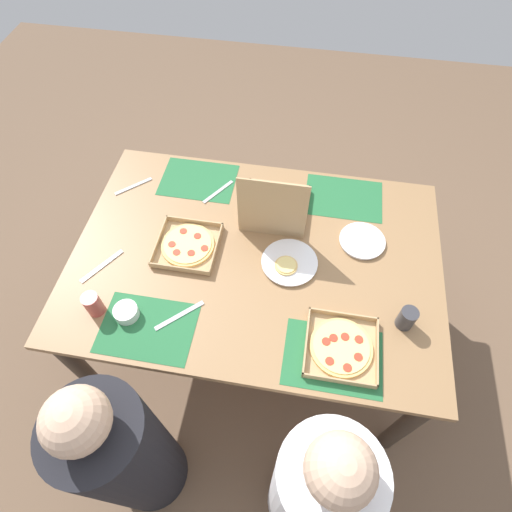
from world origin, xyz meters
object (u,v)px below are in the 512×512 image
at_px(pizza_box_corner_left, 188,246).
at_px(pizza_box_edge_far, 341,347).
at_px(diner_right_seat, 127,454).
at_px(plate_far_left, 362,241).
at_px(condiment_bowl, 126,312).
at_px(pizza_box_center, 275,208).
at_px(diner_left_seat, 316,490).
at_px(cup_clear_left, 93,304).
at_px(cup_dark, 407,318).
at_px(plate_near_left, 289,263).

height_order(pizza_box_corner_left, pizza_box_edge_far, same).
xyz_separation_m(pizza_box_corner_left, diner_right_seat, (0.05, 0.80, -0.24)).
relative_size(plate_far_left, condiment_bowl, 2.14).
xyz_separation_m(pizza_box_center, diner_left_seat, (-0.31, 1.05, -0.28)).
height_order(plate_far_left, cup_clear_left, cup_clear_left).
height_order(pizza_box_center, cup_dark, pizza_box_center).
distance_m(pizza_box_edge_far, cup_dark, 0.27).
bearing_deg(condiment_bowl, plate_far_left, -150.28).
bearing_deg(plate_near_left, pizza_box_center, -68.98).
bearing_deg(pizza_box_center, plate_far_left, 167.48).
height_order(pizza_box_corner_left, cup_clear_left, cup_clear_left).
bearing_deg(diner_left_seat, condiment_bowl, -29.39).
xyz_separation_m(cup_dark, condiment_bowl, (1.06, 0.14, -0.02)).
xyz_separation_m(pizza_box_center, cup_dark, (-0.56, 0.45, -0.00)).
xyz_separation_m(plate_near_left, cup_clear_left, (0.71, 0.34, 0.04)).
distance_m(plate_far_left, diner_right_seat, 1.27).
bearing_deg(plate_far_left, cup_clear_left, 26.59).
bearing_deg(diner_left_seat, pizza_box_corner_left, -50.95).
relative_size(pizza_box_corner_left, plate_near_left, 1.10).
bearing_deg(diner_left_seat, diner_right_seat, 0.00).
height_order(pizza_box_edge_far, diner_left_seat, diner_left_seat).
bearing_deg(diner_left_seat, plate_near_left, -75.22).
xyz_separation_m(pizza_box_edge_far, plate_far_left, (-0.07, -0.51, -0.00)).
distance_m(plate_near_left, diner_right_seat, 0.96).
height_order(cup_clear_left, condiment_bowl, cup_clear_left).
bearing_deg(pizza_box_edge_far, diner_right_seat, 31.63).
bearing_deg(condiment_bowl, cup_clear_left, -0.02).
height_order(pizza_box_center, plate_near_left, pizza_box_center).
relative_size(plate_far_left, cup_dark, 2.08).
xyz_separation_m(plate_far_left, cup_clear_left, (1.01, 0.51, 0.04)).
distance_m(cup_clear_left, diner_right_seat, 0.57).
relative_size(cup_clear_left, diner_right_seat, 0.09).
xyz_separation_m(pizza_box_edge_far, diner_left_seat, (0.03, 0.45, -0.24)).
bearing_deg(diner_right_seat, plate_near_left, -122.14).
bearing_deg(condiment_bowl, diner_right_seat, 101.70).
bearing_deg(condiment_bowl, pizza_box_corner_left, -112.51).
bearing_deg(diner_right_seat, cup_dark, -148.45).
height_order(cup_dark, condiment_bowl, cup_dark).
height_order(pizza_box_corner_left, diner_left_seat, diner_left_seat).
bearing_deg(pizza_box_center, diner_left_seat, 106.35).
xyz_separation_m(cup_dark, cup_clear_left, (1.18, 0.14, 0.00)).
height_order(pizza_box_corner_left, cup_dark, cup_dark).
distance_m(pizza_box_corner_left, cup_dark, 0.93).
relative_size(pizza_box_center, cup_clear_left, 3.17).
distance_m(plate_far_left, cup_clear_left, 1.14).
bearing_deg(condiment_bowl, pizza_box_edge_far, -179.96).
relative_size(pizza_box_corner_left, cup_dark, 2.72).
bearing_deg(pizza_box_corner_left, plate_near_left, 178.31).
relative_size(plate_near_left, condiment_bowl, 2.54).
relative_size(cup_dark, cup_clear_left, 0.93).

